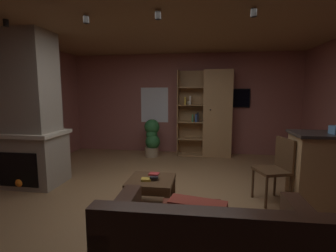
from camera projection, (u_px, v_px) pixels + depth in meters
floor at (164, 203)px, 3.52m from camera, size 5.76×6.11×0.02m
wall_back at (183, 104)px, 6.37m from camera, size 5.88×0.06×2.53m
ceiling at (163, 15)px, 3.18m from camera, size 5.76×6.11×0.02m
window_pane_back at (154, 105)px, 6.45m from camera, size 0.72×0.01×0.90m
stone_fireplace at (30, 118)px, 4.10m from camera, size 1.05×0.79×2.53m
bookshelf_cabinet at (214, 114)px, 6.02m from camera, size 1.31×0.41×2.10m
tissue_box at (336, 130)px, 3.21m from camera, size 0.15×0.15×0.11m
coffee_table at (151, 185)px, 3.34m from camera, size 0.61×0.59×0.40m
table_book_0 at (146, 179)px, 3.26m from camera, size 0.14×0.12×0.03m
table_book_1 at (154, 177)px, 3.27m from camera, size 0.12×0.10×0.02m
table_book_2 at (154, 174)px, 3.33m from camera, size 0.14×0.11×0.02m
dining_chair at (277, 166)px, 3.49m from camera, size 0.53×0.53×0.92m
potted_floor_plant at (152, 137)px, 6.01m from camera, size 0.40×0.43×0.91m
wall_mounted_tv at (233, 98)px, 6.11m from camera, size 0.82×0.06×0.46m
track_light_spot_0 at (6, 23)px, 3.24m from camera, size 0.07×0.07×0.09m
track_light_spot_1 at (86, 20)px, 3.09m from camera, size 0.07×0.07×0.09m
track_light_spot_2 at (158, 15)px, 2.92m from camera, size 0.07×0.07×0.09m
track_light_spot_3 at (254, 13)px, 2.82m from camera, size 0.07×0.07×0.09m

